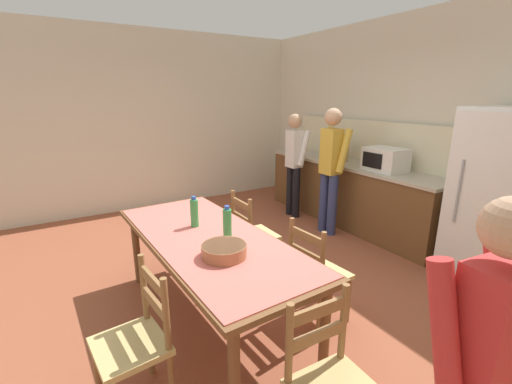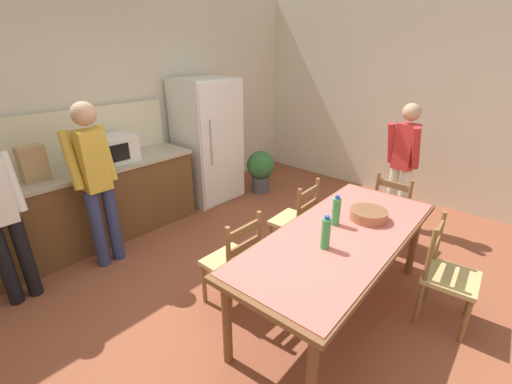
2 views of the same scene
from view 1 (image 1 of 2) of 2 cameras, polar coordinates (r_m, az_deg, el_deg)
ground_plane at (r=3.57m, az=-1.11°, el=-15.89°), size 8.32×8.32×0.00m
wall_back at (r=4.95m, az=26.85°, el=9.24°), size 6.52×0.12×2.90m
wall_left at (r=6.10m, az=-17.09°, el=11.17°), size 0.12×5.20×2.90m
kitchen_counter at (r=5.32m, az=15.17°, el=-0.14°), size 3.04×0.66×0.92m
counter_splashback at (r=5.39m, az=18.08°, el=8.08°), size 3.00×0.03×0.60m
refrigerator at (r=4.11m, az=35.92°, el=-1.17°), size 0.82×0.73×1.78m
microwave at (r=4.78m, az=20.73°, el=5.10°), size 0.50×0.39×0.30m
paper_bag at (r=5.31m, az=13.72°, el=6.99°), size 0.24×0.16×0.36m
dining_table at (r=2.84m, az=-7.79°, el=-8.78°), size 2.21×0.99×0.78m
bottle_near_centre at (r=2.99m, az=-10.24°, el=-3.40°), size 0.07×0.07×0.27m
bottle_off_centre at (r=2.72m, az=-4.81°, el=-5.23°), size 0.07×0.07×0.27m
serving_bowl at (r=2.45m, az=-5.34°, el=-9.58°), size 0.32×0.32×0.09m
chair_side_far_right at (r=2.98m, az=10.07°, el=-13.26°), size 0.45×0.43×0.91m
chair_side_near_right at (r=2.37m, az=-19.32°, el=-22.50°), size 0.46×0.44×0.91m
chair_side_far_left at (r=3.67m, az=-0.60°, el=-7.19°), size 0.42×0.40×0.91m
person_at_sink at (r=5.36m, az=6.42°, el=5.30°), size 0.40×0.28×1.61m
person_at_counter at (r=4.72m, az=12.36°, el=4.36°), size 0.43×0.30×1.72m
person_by_table at (r=1.65m, az=33.15°, el=-24.15°), size 0.30×0.42×1.57m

